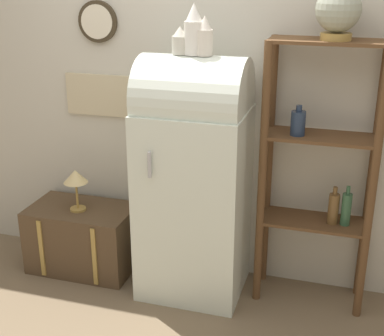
% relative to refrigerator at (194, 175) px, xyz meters
% --- Properties ---
extents(ground_plane, '(12.00, 12.00, 0.00)m').
position_rel_refrigerator_xyz_m(ground_plane, '(0.00, -0.27, -0.82)').
color(ground_plane, '#7A664C').
extents(wall_back, '(7.00, 0.09, 2.70)m').
position_rel_refrigerator_xyz_m(wall_back, '(-0.00, 0.31, 0.53)').
color(wall_back, beige).
rests_on(wall_back, ground_plane).
extents(refrigerator, '(0.66, 0.59, 1.58)m').
position_rel_refrigerator_xyz_m(refrigerator, '(0.00, 0.00, 0.00)').
color(refrigerator, silver).
rests_on(refrigerator, ground_plane).
extents(suitcase_trunk, '(0.74, 0.45, 0.47)m').
position_rel_refrigerator_xyz_m(suitcase_trunk, '(-0.84, 0.02, -0.59)').
color(suitcase_trunk, brown).
rests_on(suitcase_trunk, ground_plane).
extents(shelf_unit, '(0.69, 0.30, 1.68)m').
position_rel_refrigerator_xyz_m(shelf_unit, '(0.76, 0.11, 0.12)').
color(shelf_unit, brown).
rests_on(shelf_unit, ground_plane).
extents(globe, '(0.25, 0.25, 0.29)m').
position_rel_refrigerator_xyz_m(globe, '(0.79, 0.09, 1.02)').
color(globe, '#AD8942').
rests_on(globe, shelf_unit).
extents(vase_left, '(0.10, 0.10, 0.16)m').
position_rel_refrigerator_xyz_m(vase_left, '(-0.09, 0.00, 0.84)').
color(vase_left, beige).
rests_on(vase_left, refrigerator).
extents(vase_center, '(0.11, 0.11, 0.29)m').
position_rel_refrigerator_xyz_m(vase_center, '(0.00, -0.00, 0.90)').
color(vase_center, white).
rests_on(vase_center, refrigerator).
extents(vase_right, '(0.09, 0.09, 0.23)m').
position_rel_refrigerator_xyz_m(vase_right, '(0.07, -0.01, 0.87)').
color(vase_right, silver).
rests_on(vase_right, refrigerator).
extents(desk_lamp, '(0.17, 0.17, 0.30)m').
position_rel_refrigerator_xyz_m(desk_lamp, '(-0.84, -0.01, -0.12)').
color(desk_lamp, '#AD8942').
rests_on(desk_lamp, suitcase_trunk).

